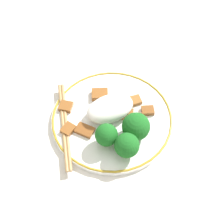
{
  "coord_description": "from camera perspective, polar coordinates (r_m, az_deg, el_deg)",
  "views": [
    {
      "loc": [
        -0.16,
        -0.35,
        0.58
      ],
      "look_at": [
        0.0,
        0.0,
        0.03
      ],
      "focal_mm": 50.0,
      "sensor_mm": 36.0,
      "label": 1
    }
  ],
  "objects": [
    {
      "name": "rice_mound",
      "position": [
        0.67,
        -0.44,
        0.63
      ],
      "size": [
        0.11,
        0.07,
        0.04
      ],
      "color": "white",
      "rests_on": "plate"
    },
    {
      "name": "meat_near_left",
      "position": [
        0.66,
        -5.01,
        -3.33
      ],
      "size": [
        0.04,
        0.05,
        0.01
      ],
      "color": "brown",
      "rests_on": "plate"
    },
    {
      "name": "meat_near_front",
      "position": [
        0.68,
        2.63,
        -0.36
      ],
      "size": [
        0.04,
        0.04,
        0.01
      ],
      "color": "brown",
      "rests_on": "plate"
    },
    {
      "name": "broccoli_back_left",
      "position": [
        0.62,
        -1.03,
        -4.25
      ],
      "size": [
        0.05,
        0.05,
        0.06
      ],
      "color": "#72AD4C",
      "rests_on": "plate"
    },
    {
      "name": "plate",
      "position": [
        0.69,
        0.0,
        -1.17
      ],
      "size": [
        0.27,
        0.27,
        0.01
      ],
      "color": "white",
      "rests_on": "ground_plane"
    },
    {
      "name": "chopsticks",
      "position": [
        0.68,
        -8.66,
        -2.26
      ],
      "size": [
        0.07,
        0.22,
        0.01
      ],
      "color": "#AD8451",
      "rests_on": "plate"
    },
    {
      "name": "meat_on_rice_edge",
      "position": [
        0.67,
        -8.01,
        -3.13
      ],
      "size": [
        0.04,
        0.03,
        0.01
      ],
      "color": "brown",
      "rests_on": "plate"
    },
    {
      "name": "broccoli_back_right",
      "position": [
        0.63,
        4.4,
        -2.69
      ],
      "size": [
        0.06,
        0.06,
        0.06
      ],
      "color": "#72AD4C",
      "rests_on": "plate"
    },
    {
      "name": "broccoli_back_center",
      "position": [
        0.61,
        2.72,
        -6.14
      ],
      "size": [
        0.05,
        0.05,
        0.06
      ],
      "color": "#72AD4C",
      "rests_on": "plate"
    },
    {
      "name": "meat_near_right",
      "position": [
        0.7,
        -8.41,
        1.0
      ],
      "size": [
        0.04,
        0.04,
        0.01
      ],
      "color": "brown",
      "rests_on": "plate"
    },
    {
      "name": "meat_mid_left",
      "position": [
        0.71,
        -2.41,
        3.17
      ],
      "size": [
        0.05,
        0.04,
        0.01
      ],
      "color": "brown",
      "rests_on": "plate"
    },
    {
      "name": "meat_mid_right",
      "position": [
        0.71,
        3.78,
        1.99
      ],
      "size": [
        0.04,
        0.03,
        0.01
      ],
      "color": "#995B28",
      "rests_on": "plate"
    },
    {
      "name": "meat_near_back",
      "position": [
        0.69,
        6.54,
        0.27
      ],
      "size": [
        0.03,
        0.03,
        0.01
      ],
      "color": "brown",
      "rests_on": "plate"
    },
    {
      "name": "ground_plane",
      "position": [
        0.69,
        0.0,
        -1.53
      ],
      "size": [
        3.0,
        3.0,
        0.0
      ],
      "primitive_type": "plane",
      "color": "silver"
    }
  ]
}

